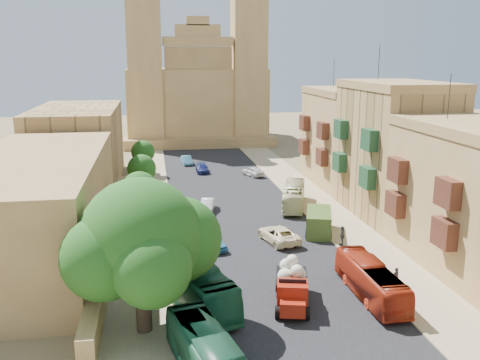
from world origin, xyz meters
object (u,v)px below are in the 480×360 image
object	(u,v)px
car_white_a	(207,205)
pedestrian_a	(396,278)
church	(196,92)
pedestrian_c	(342,236)
street_tree_d	(143,152)
bus_cream_east	(294,196)
red_truck	(292,285)
ficus_tree	(142,243)
bus_red_east	(371,280)
car_dkblue	(202,168)
olive_pickup	(319,222)
street_tree_a	(137,242)
car_blue_a	(212,241)
car_white_b	(253,171)
street_tree_b	(140,191)
car_cream	(278,234)
bus_green_north	(189,280)
street_tree_c	(142,169)
car_blue_b	(187,160)

from	to	relation	value
car_white_a	pedestrian_a	distance (m)	24.61
church	pedestrian_c	world-z (taller)	church
street_tree_d	car_white_a	world-z (taller)	street_tree_d
bus_cream_east	red_truck	bearing A→B (deg)	91.96
ficus_tree	pedestrian_c	distance (m)	21.48
bus_red_east	car_dkblue	world-z (taller)	bus_red_east
olive_pickup	bus_red_east	bearing A→B (deg)	-92.77
ficus_tree	red_truck	xyz separation A→B (m)	(9.60, 1.91, -4.18)
pedestrian_a	bus_red_east	bearing A→B (deg)	10.28
street_tree_a	car_blue_a	bearing A→B (deg)	41.98
street_tree_d	pedestrian_c	xyz separation A→B (m)	(17.50, -31.62, -2.45)
car_white_b	bus_red_east	bearing A→B (deg)	67.53
car_white_b	church	bearing A→B (deg)	-105.16
bus_cream_east	pedestrian_c	bearing A→B (deg)	111.76
street_tree_b	car_cream	xyz separation A→B (m)	(12.19, -5.86, -3.06)
street_tree_d	red_truck	xyz separation A→B (m)	(10.18, -42.09, -1.93)
street_tree_d	olive_pickup	distance (m)	32.58
street_tree_a	street_tree_d	world-z (taller)	street_tree_d
street_tree_a	street_tree_b	bearing A→B (deg)	90.00
bus_green_north	pedestrian_c	size ratio (longest dim) A/B	6.25
red_truck	bus_cream_east	distance (m)	23.97
street_tree_b	car_white_a	xyz separation A→B (m)	(6.95, 5.13, -3.15)
church	ficus_tree	bearing A→B (deg)	-97.19
street_tree_a	street_tree_b	distance (m)	12.04
pedestrian_a	street_tree_c	bearing A→B (deg)	-72.75
olive_pickup	bus_cream_east	xyz separation A→B (m)	(-0.00, 9.03, 0.23)
street_tree_c	car_cream	size ratio (longest dim) A/B	1.01
church	bus_green_north	distance (m)	71.80
car_blue_a	olive_pickup	bearing A→B (deg)	-1.87
bus_red_east	car_blue_b	size ratio (longest dim) A/B	2.22
pedestrian_c	street_tree_d	bearing A→B (deg)	-130.44
ficus_tree	car_blue_a	world-z (taller)	ficus_tree
church	car_blue_b	world-z (taller)	church
street_tree_a	car_white_b	size ratio (longest dim) A/B	1.09
car_white_a	red_truck	bearing A→B (deg)	-70.37
red_truck	car_blue_a	size ratio (longest dim) A/B	1.42
car_cream	pedestrian_a	xyz separation A→B (m)	(6.01, -10.91, 0.07)
street_tree_b	street_tree_c	bearing A→B (deg)	90.00
bus_cream_east	car_blue_a	size ratio (longest dim) A/B	2.25
bus_red_east	pedestrian_c	size ratio (longest dim) A/B	4.97
ficus_tree	street_tree_a	world-z (taller)	ficus_tree
car_blue_a	pedestrian_a	world-z (taller)	pedestrian_a
red_truck	car_blue_b	distance (m)	49.39
street_tree_b	ficus_tree	bearing A→B (deg)	-88.33
church	bus_cream_east	distance (m)	50.68
red_truck	car_blue_a	bearing A→B (deg)	109.26
street_tree_d	car_white_b	bearing A→B (deg)	-10.36
bus_green_north	pedestrian_c	xyz separation A→B (m)	(14.00, 8.83, -0.65)
bus_green_north	car_blue_a	distance (m)	10.34
street_tree_a	street_tree_b	world-z (taller)	street_tree_b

